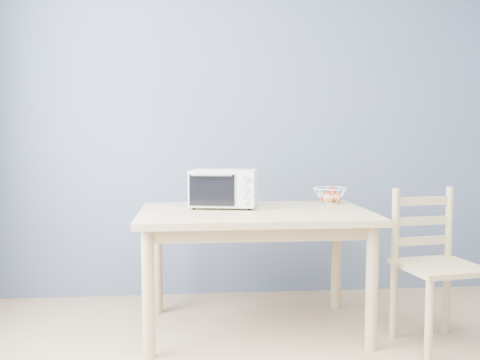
{
  "coord_description": "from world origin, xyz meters",
  "views": [
    {
      "loc": [
        -0.53,
        -1.77,
        1.21
      ],
      "look_at": [
        -0.23,
        1.55,
        0.93
      ],
      "focal_mm": 40.0,
      "sensor_mm": 36.0,
      "label": 1
    }
  ],
  "objects": [
    {
      "name": "toaster_oven",
      "position": [
        -0.34,
        1.6,
        0.88
      ],
      "size": [
        0.45,
        0.35,
        0.24
      ],
      "rotation": [
        0.0,
        0.0,
        -0.19
      ],
      "color": "silver",
      "rests_on": "dining_table"
    },
    {
      "name": "fruit_basket",
      "position": [
        0.4,
        1.76,
        0.81
      ],
      "size": [
        0.24,
        0.24,
        0.12
      ],
      "rotation": [
        0.0,
        0.0,
        -0.08
      ],
      "color": "white",
      "rests_on": "dining_table"
    },
    {
      "name": "dining_table",
      "position": [
        -0.15,
        1.46,
        0.65
      ],
      "size": [
        1.4,
        0.9,
        0.75
      ],
      "color": "tan",
      "rests_on": "ground"
    },
    {
      "name": "room",
      "position": [
        0.0,
        0.0,
        1.3
      ],
      "size": [
        4.01,
        4.51,
        2.61
      ],
      "color": "tan",
      "rests_on": "ground"
    },
    {
      "name": "dining_chair",
      "position": [
        0.86,
        1.14,
        0.44
      ],
      "size": [
        0.48,
        0.48,
        0.9
      ],
      "rotation": [
        0.0,
        0.0,
        0.16
      ],
      "color": "tan",
      "rests_on": "ground"
    }
  ]
}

